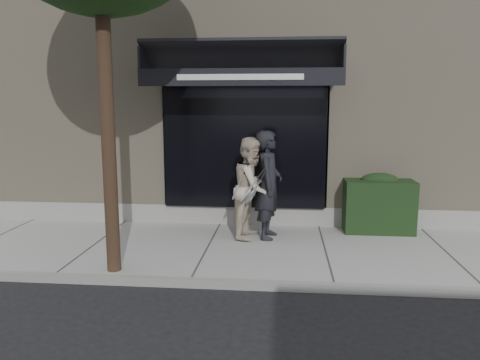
# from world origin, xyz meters

# --- Properties ---
(ground) EXTENTS (80.00, 80.00, 0.00)m
(ground) POSITION_xyz_m (0.00, 0.00, 0.00)
(ground) COLOR black
(ground) RESTS_ON ground
(sidewalk) EXTENTS (20.00, 3.00, 0.12)m
(sidewalk) POSITION_xyz_m (0.00, 0.00, 0.06)
(sidewalk) COLOR #9E9E99
(sidewalk) RESTS_ON ground
(curb) EXTENTS (20.00, 0.10, 0.14)m
(curb) POSITION_xyz_m (0.00, -1.55, 0.07)
(curb) COLOR gray
(curb) RESTS_ON ground
(building_facade) EXTENTS (14.30, 8.04, 5.64)m
(building_facade) POSITION_xyz_m (-0.01, 4.96, 2.74)
(building_facade) COLOR tan
(building_facade) RESTS_ON ground
(hedge) EXTENTS (1.30, 0.70, 1.14)m
(hedge) POSITION_xyz_m (1.10, 1.25, 0.66)
(hedge) COLOR black
(hedge) RESTS_ON sidewalk
(pedestrian_front) EXTENTS (0.77, 0.92, 1.96)m
(pedestrian_front) POSITION_xyz_m (-0.99, 0.62, 1.10)
(pedestrian_front) COLOR black
(pedestrian_front) RESTS_ON sidewalk
(pedestrian_back) EXTENTS (0.88, 1.03, 1.85)m
(pedestrian_back) POSITION_xyz_m (-1.29, 0.64, 1.04)
(pedestrian_back) COLOR beige
(pedestrian_back) RESTS_ON sidewalk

